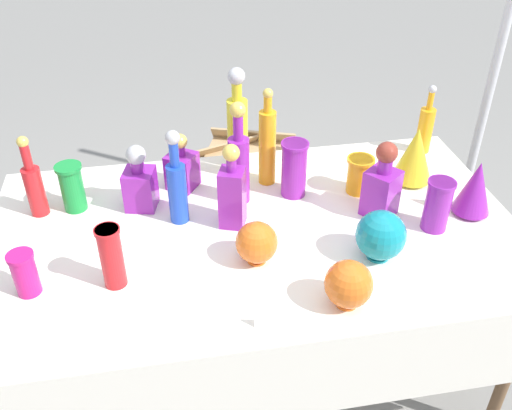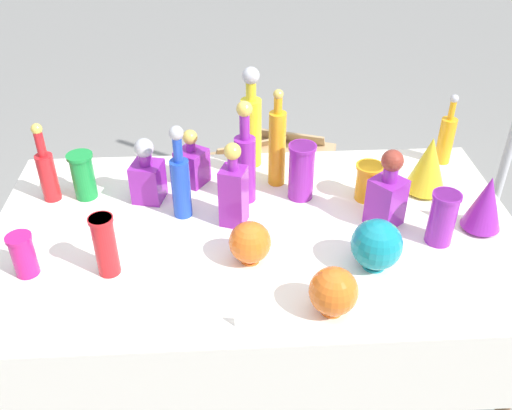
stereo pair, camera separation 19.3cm
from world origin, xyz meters
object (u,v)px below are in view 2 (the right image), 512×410
(tall_bottle_2, at_px, (180,180))
(cardboard_box_behind_left, at_px, (252,187))
(tall_bottle_4, at_px, (47,171))
(slender_vase_0, at_px, (368,181))
(tall_bottle_0, at_px, (245,161))
(fluted_vase_1, at_px, (429,164))
(square_decanter_3, at_px, (387,193))
(round_bowl_0, at_px, (377,245))
(round_bowl_1, at_px, (250,242))
(tall_bottle_3, at_px, (251,124))
(slender_vase_2, at_px, (105,244))
(slender_vase_1, at_px, (301,170))
(slender_vase_5, at_px, (83,174))
(square_decanter_1, at_px, (192,163))
(square_decanter_2, at_px, (234,191))
(slender_vase_4, at_px, (443,217))
(cardboard_box_behind_right, at_px, (283,174))
(square_decanter_0, at_px, (147,175))
(round_bowl_2, at_px, (333,291))
(tall_bottle_1, at_px, (446,137))
(fluted_vase_0, at_px, (486,202))
(slender_vase_3, at_px, (23,253))
(tall_bottle_5, at_px, (277,145))

(tall_bottle_2, distance_m, cardboard_box_behind_left, 1.36)
(tall_bottle_4, relative_size, slender_vase_0, 2.16)
(tall_bottle_0, bearing_deg, fluted_vase_1, 1.27)
(square_decanter_3, relative_size, round_bowl_0, 1.70)
(round_bowl_0, height_order, round_bowl_1, round_bowl_0)
(tall_bottle_3, xyz_separation_m, round_bowl_1, (-0.04, -0.62, -0.11))
(tall_bottle_2, height_order, slender_vase_2, tall_bottle_2)
(slender_vase_1, bearing_deg, tall_bottle_3, 123.80)
(tall_bottle_4, distance_m, slender_vase_2, 0.51)
(cardboard_box_behind_left, bearing_deg, slender_vase_2, -110.52)
(slender_vase_1, relative_size, slender_vase_2, 1.04)
(square_decanter_3, height_order, fluted_vase_1, square_decanter_3)
(tall_bottle_3, distance_m, slender_vase_5, 0.67)
(square_decanter_1, bearing_deg, tall_bottle_3, 29.19)
(tall_bottle_3, xyz_separation_m, square_decanter_2, (-0.08, -0.41, -0.05))
(slender_vase_4, xyz_separation_m, fluted_vase_1, (0.05, 0.31, 0.02))
(tall_bottle_2, bearing_deg, fluted_vase_1, 6.44)
(cardboard_box_behind_right, bearing_deg, slender_vase_2, -115.36)
(slender_vase_0, height_order, round_bowl_0, round_bowl_0)
(tall_bottle_0, distance_m, cardboard_box_behind_right, 1.37)
(square_decanter_3, relative_size, slender_vase_5, 1.60)
(square_decanter_0, xyz_separation_m, slender_vase_0, (0.81, -0.05, -0.02))
(tall_bottle_0, xyz_separation_m, slender_vase_0, (0.45, -0.02, -0.08))
(slender_vase_1, height_order, round_bowl_2, slender_vase_1)
(square_decanter_2, relative_size, round_bowl_0, 1.85)
(tall_bottle_1, height_order, slender_vase_2, tall_bottle_1)
(slender_vase_5, relative_size, fluted_vase_0, 0.86)
(slender_vase_0, relative_size, cardboard_box_behind_left, 0.25)
(square_decanter_0, bearing_deg, tall_bottle_4, 176.66)
(tall_bottle_1, distance_m, slender_vase_1, 0.66)
(tall_bottle_2, height_order, round_bowl_1, tall_bottle_2)
(slender_vase_3, bearing_deg, slender_vase_5, 76.36)
(slender_vase_3, bearing_deg, round_bowl_1, 1.58)
(slender_vase_4, distance_m, round_bowl_2, 0.52)
(slender_vase_0, relative_size, round_bowl_1, 1.00)
(square_decanter_0, height_order, cardboard_box_behind_left, square_decanter_0)
(round_bowl_0, distance_m, cardboard_box_behind_left, 1.60)
(tall_bottle_0, distance_m, slender_vase_1, 0.21)
(cardboard_box_behind_left, bearing_deg, square_decanter_1, -107.52)
(tall_bottle_0, bearing_deg, round_bowl_1, -89.97)
(slender_vase_3, distance_m, round_bowl_1, 0.70)
(tall_bottle_4, bearing_deg, slender_vase_0, -3.25)
(tall_bottle_5, bearing_deg, cardboard_box_behind_right, 82.09)
(tall_bottle_3, xyz_separation_m, fluted_vase_0, (0.77, -0.49, -0.07))
(round_bowl_2, xyz_separation_m, cardboard_box_behind_left, (-0.15, 1.60, -0.68))
(tall_bottle_0, relative_size, square_decanter_0, 1.57)
(tall_bottle_2, bearing_deg, fluted_vase_0, -7.82)
(tall_bottle_0, relative_size, fluted_vase_1, 1.74)
(square_decanter_0, bearing_deg, cardboard_box_behind_right, 60.22)
(cardboard_box_behind_left, bearing_deg, tall_bottle_3, -93.10)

